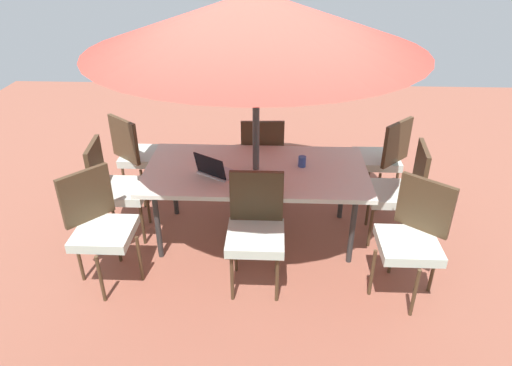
# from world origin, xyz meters

# --- Properties ---
(ground_plane) EXTENTS (10.00, 10.00, 0.02)m
(ground_plane) POSITION_xyz_m (0.00, 0.00, -0.01)
(ground_plane) COLOR #935442
(dining_table) EXTENTS (2.03, 1.03, 0.74)m
(dining_table) POSITION_xyz_m (0.00, 0.00, 0.69)
(dining_table) COLOR silver
(dining_table) RESTS_ON ground_plane
(patio_umbrella) EXTENTS (2.71, 2.71, 2.26)m
(patio_umbrella) POSITION_xyz_m (0.00, 0.00, 2.03)
(patio_umbrella) COLOR #4C4C4C
(patio_umbrella) RESTS_ON ground_plane
(chair_northeast) EXTENTS (0.59, 0.59, 0.98)m
(chair_northeast) POSITION_xyz_m (1.25, 0.67, 0.55)
(chair_northeast) COLOR silver
(chair_northeast) RESTS_ON ground_plane
(chair_east) EXTENTS (0.48, 0.47, 0.98)m
(chair_east) POSITION_xyz_m (1.33, 0.03, 0.55)
(chair_east) COLOR silver
(chair_east) RESTS_ON ground_plane
(chair_south) EXTENTS (0.46, 0.47, 0.98)m
(chair_south) POSITION_xyz_m (-0.03, -0.71, 0.55)
(chair_south) COLOR silver
(chair_south) RESTS_ON ground_plane
(chair_west) EXTENTS (0.48, 0.47, 0.98)m
(chair_west) POSITION_xyz_m (-1.34, -0.03, 0.55)
(chair_west) COLOR silver
(chair_west) RESTS_ON ground_plane
(chair_southeast) EXTENTS (0.58, 0.58, 0.98)m
(chair_southeast) POSITION_xyz_m (1.30, -0.68, 0.55)
(chair_southeast) COLOR silver
(chair_southeast) RESTS_ON ground_plane
(chair_northwest) EXTENTS (0.58, 0.58, 0.98)m
(chair_northwest) POSITION_xyz_m (-1.27, 0.71, 0.55)
(chair_northwest) COLOR silver
(chair_northwest) RESTS_ON ground_plane
(chair_southwest) EXTENTS (0.59, 0.59, 0.98)m
(chair_southwest) POSITION_xyz_m (-1.31, -0.72, 0.55)
(chair_southwest) COLOR silver
(chair_southwest) RESTS_ON ground_plane
(chair_north) EXTENTS (0.46, 0.46, 0.98)m
(chair_north) POSITION_xyz_m (-0.03, 0.66, 0.55)
(chair_north) COLOR silver
(chair_north) RESTS_ON ground_plane
(laptop) EXTENTS (0.40, 0.38, 0.21)m
(laptop) POSITION_xyz_m (0.36, 0.13, 0.79)
(laptop) COLOR #B7B7BC
(laptop) RESTS_ON dining_table
(cup) EXTENTS (0.07, 0.07, 0.10)m
(cup) POSITION_xyz_m (-0.42, -0.07, 0.79)
(cup) COLOR #334C99
(cup) RESTS_ON dining_table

